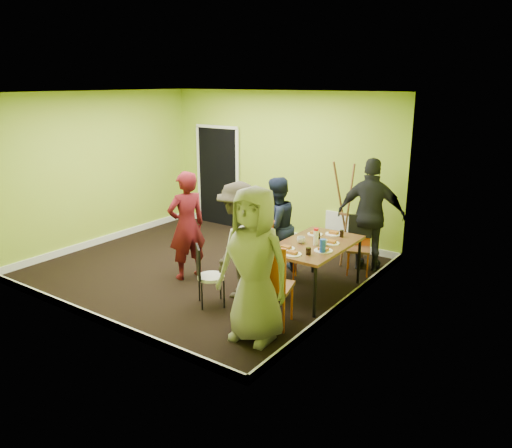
{
  "coord_description": "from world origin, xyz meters",
  "views": [
    {
      "loc": [
        5.08,
        -5.79,
        2.97
      ],
      "look_at": [
        1.02,
        0.0,
        0.93
      ],
      "focal_mm": 35.0,
      "sensor_mm": 36.0,
      "label": 1
    }
  ],
  "objects_px": {
    "dining_table": "(315,247)",
    "person_standing": "(187,226)",
    "chair_front_end": "(271,281)",
    "person_left_near": "(238,240)",
    "blue_bottle": "(323,246)",
    "person_left_far": "(276,227)",
    "thermos": "(316,238)",
    "person_back_end": "(371,215)",
    "chair_bentwood": "(207,273)",
    "person_front_end": "(254,265)",
    "easel": "(352,213)",
    "chair_back_end": "(360,232)",
    "chair_left_near": "(260,258)",
    "orange_bottle": "(316,237)",
    "chair_left_far": "(280,247)"
  },
  "relations": [
    {
      "from": "dining_table",
      "to": "person_standing",
      "type": "bearing_deg",
      "value": -162.06
    },
    {
      "from": "chair_front_end",
      "to": "person_left_near",
      "type": "bearing_deg",
      "value": 132.59
    },
    {
      "from": "blue_bottle",
      "to": "person_left_near",
      "type": "distance_m",
      "value": 1.19
    },
    {
      "from": "person_left_far",
      "to": "blue_bottle",
      "type": "bearing_deg",
      "value": 76.83
    },
    {
      "from": "dining_table",
      "to": "person_left_far",
      "type": "distance_m",
      "value": 0.92
    },
    {
      "from": "thermos",
      "to": "person_back_end",
      "type": "distance_m",
      "value": 1.43
    },
    {
      "from": "chair_bentwood",
      "to": "thermos",
      "type": "height_order",
      "value": "thermos"
    },
    {
      "from": "chair_front_end",
      "to": "blue_bottle",
      "type": "bearing_deg",
      "value": 61.88
    },
    {
      "from": "thermos",
      "to": "person_front_end",
      "type": "relative_size",
      "value": 0.11
    },
    {
      "from": "easel",
      "to": "blue_bottle",
      "type": "bearing_deg",
      "value": -77.21
    },
    {
      "from": "person_back_end",
      "to": "chair_back_end",
      "type": "bearing_deg",
      "value": 40.32
    },
    {
      "from": "chair_left_near",
      "to": "orange_bottle",
      "type": "relative_size",
      "value": 10.98
    },
    {
      "from": "orange_bottle",
      "to": "person_left_far",
      "type": "bearing_deg",
      "value": 169.13
    },
    {
      "from": "chair_left_near",
      "to": "chair_front_end",
      "type": "height_order",
      "value": "chair_front_end"
    },
    {
      "from": "blue_bottle",
      "to": "person_back_end",
      "type": "bearing_deg",
      "value": 90.29
    },
    {
      "from": "thermos",
      "to": "person_front_end",
      "type": "distance_m",
      "value": 1.52
    },
    {
      "from": "chair_front_end",
      "to": "chair_bentwood",
      "type": "relative_size",
      "value": 1.29
    },
    {
      "from": "person_standing",
      "to": "easel",
      "type": "bearing_deg",
      "value": 162.01
    },
    {
      "from": "person_standing",
      "to": "person_left_near",
      "type": "xyz_separation_m",
      "value": [
        1.04,
        -0.07,
        -0.02
      ]
    },
    {
      "from": "dining_table",
      "to": "person_left_far",
      "type": "height_order",
      "value": "person_left_far"
    },
    {
      "from": "chair_back_end",
      "to": "person_left_far",
      "type": "height_order",
      "value": "person_left_far"
    },
    {
      "from": "chair_bentwood",
      "to": "chair_left_far",
      "type": "bearing_deg",
      "value": 119.37
    },
    {
      "from": "chair_left_near",
      "to": "blue_bottle",
      "type": "height_order",
      "value": "blue_bottle"
    },
    {
      "from": "chair_back_end",
      "to": "person_left_near",
      "type": "bearing_deg",
      "value": 40.9
    },
    {
      "from": "person_back_end",
      "to": "chair_left_near",
      "type": "bearing_deg",
      "value": 48.57
    },
    {
      "from": "chair_left_far",
      "to": "thermos",
      "type": "bearing_deg",
      "value": 50.0
    },
    {
      "from": "chair_left_near",
      "to": "person_left_far",
      "type": "distance_m",
      "value": 0.81
    },
    {
      "from": "thermos",
      "to": "dining_table",
      "type": "bearing_deg",
      "value": 128.14
    },
    {
      "from": "dining_table",
      "to": "person_front_end",
      "type": "height_order",
      "value": "person_front_end"
    },
    {
      "from": "chair_front_end",
      "to": "easel",
      "type": "relative_size",
      "value": 0.64
    },
    {
      "from": "chair_back_end",
      "to": "person_front_end",
      "type": "bearing_deg",
      "value": 66.76
    },
    {
      "from": "orange_bottle",
      "to": "dining_table",
      "type": "bearing_deg",
      "value": -65.41
    },
    {
      "from": "chair_back_end",
      "to": "chair_front_end",
      "type": "bearing_deg",
      "value": 66.95
    },
    {
      "from": "person_left_far",
      "to": "person_left_near",
      "type": "height_order",
      "value": "person_left_near"
    },
    {
      "from": "thermos",
      "to": "person_standing",
      "type": "height_order",
      "value": "person_standing"
    },
    {
      "from": "chair_left_far",
      "to": "person_standing",
      "type": "relative_size",
      "value": 0.54
    },
    {
      "from": "chair_front_end",
      "to": "person_left_near",
      "type": "height_order",
      "value": "person_left_near"
    },
    {
      "from": "chair_bentwood",
      "to": "person_standing",
      "type": "xyz_separation_m",
      "value": [
        -0.89,
        0.6,
        0.37
      ]
    },
    {
      "from": "person_front_end",
      "to": "chair_back_end",
      "type": "bearing_deg",
      "value": 82.69
    },
    {
      "from": "person_left_far",
      "to": "thermos",
      "type": "bearing_deg",
      "value": 82.96
    },
    {
      "from": "thermos",
      "to": "blue_bottle",
      "type": "distance_m",
      "value": 0.34
    },
    {
      "from": "chair_front_end",
      "to": "person_left_far",
      "type": "height_order",
      "value": "person_left_far"
    },
    {
      "from": "thermos",
      "to": "person_front_end",
      "type": "xyz_separation_m",
      "value": [
        0.02,
        -1.52,
        0.07
      ]
    },
    {
      "from": "chair_front_end",
      "to": "person_standing",
      "type": "xyz_separation_m",
      "value": [
        -1.96,
        0.63,
        0.23
      ]
    },
    {
      "from": "dining_table",
      "to": "blue_bottle",
      "type": "height_order",
      "value": "blue_bottle"
    },
    {
      "from": "dining_table",
      "to": "person_standing",
      "type": "relative_size",
      "value": 0.89
    },
    {
      "from": "dining_table",
      "to": "person_standing",
      "type": "height_order",
      "value": "person_standing"
    },
    {
      "from": "easel",
      "to": "orange_bottle",
      "type": "height_order",
      "value": "easel"
    },
    {
      "from": "dining_table",
      "to": "chair_left_far",
      "type": "height_order",
      "value": "chair_left_far"
    },
    {
      "from": "person_front_end",
      "to": "orange_bottle",
      "type": "bearing_deg",
      "value": 89.15
    }
  ]
}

